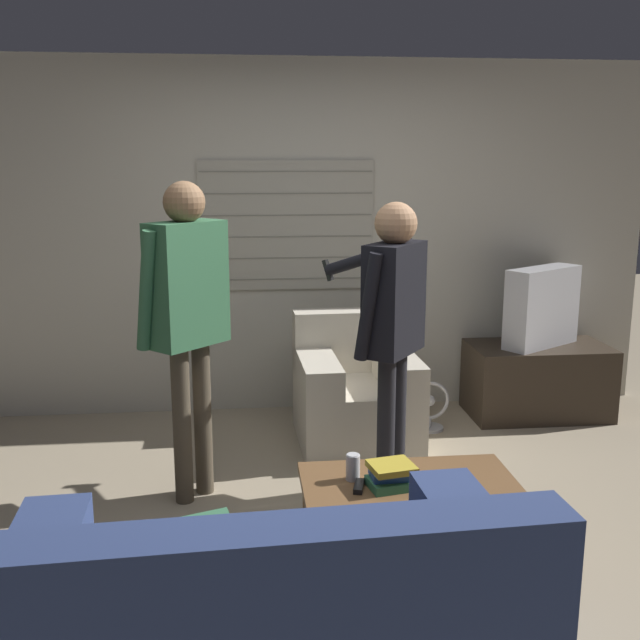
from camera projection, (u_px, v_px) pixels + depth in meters
ground_plane at (333, 535)px, 3.77m from camera, size 16.00×16.00×0.00m
wall_back at (299, 239)px, 5.46m from camera, size 5.20×0.08×2.55m
couch_blue at (268, 637)px, 2.46m from camera, size 1.75×1.02×0.88m
armchair_beige at (355, 392)px, 4.99m from camera, size 0.79×0.84×0.83m
coffee_table at (409, 488)px, 3.48m from camera, size 1.00×0.55×0.39m
tv_stand at (537, 380)px, 5.48m from camera, size 1.00×0.55×0.53m
tv at (542, 307)px, 5.36m from camera, size 0.64×0.51×0.57m
person_left_standing at (187, 302)px, 3.97m from camera, size 0.50×0.79×1.74m
person_right_standing at (392, 311)px, 4.07m from camera, size 0.55×0.78×1.63m
book_stack at (393, 476)px, 3.40m from camera, size 0.26×0.21×0.11m
soda_can at (353, 467)px, 3.47m from camera, size 0.07×0.07×0.13m
spare_remote at (359, 486)px, 3.39m from camera, size 0.07×0.14×0.02m
floor_fan at (429, 408)px, 5.20m from camera, size 0.28×0.20×0.35m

